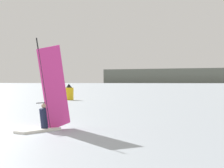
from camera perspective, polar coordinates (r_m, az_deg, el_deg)
ground_plane at (r=20.25m, az=-14.38°, el=-6.20°), size 4000.00×4000.00×0.00m
windsurfer at (r=20.00m, az=-8.79°, el=-2.97°), size 1.51×3.25×4.34m
channel_buoy at (r=53.82m, az=-5.86°, el=-1.18°), size 1.20×1.20×2.08m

